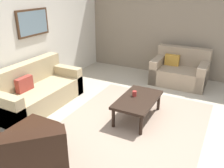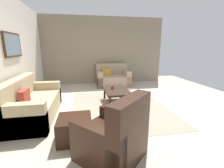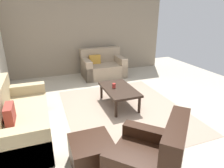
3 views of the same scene
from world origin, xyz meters
name	(u,v)px [view 2 (image 2 of 3)]	position (x,y,z in m)	size (l,w,h in m)	color
ground_plane	(119,107)	(0.00, 0.00, 0.00)	(8.00, 8.00, 0.00)	#B2A893
rear_partition	(2,54)	(0.00, 2.60, 1.40)	(6.00, 0.12, 2.80)	silver
stone_feature_panel	(104,51)	(3.00, 0.00, 1.40)	(0.12, 5.20, 2.80)	gray
area_rug	(119,107)	(0.00, 0.00, 0.00)	(2.97, 2.45, 0.01)	gray
couch_main	(30,104)	(-0.22, 2.10, 0.30)	(1.90, 0.89, 0.88)	tan
couch_loveseat	(112,78)	(2.43, -0.28, 0.30)	(0.92, 1.32, 0.88)	gray
armchair_leather	(115,139)	(-1.90, 0.49, 0.31)	(1.13, 1.13, 0.95)	black
ottoman	(75,128)	(-1.31, 1.07, 0.20)	(0.56, 0.56, 0.40)	black
coffee_table	(116,91)	(0.27, 0.02, 0.36)	(1.10, 0.64, 0.41)	black
cup	(112,87)	(0.33, 0.12, 0.46)	(0.08, 0.08, 0.10)	#B2332D
framed_artwork	(13,45)	(0.36, 2.51, 1.60)	(0.87, 0.04, 0.56)	#472D1C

